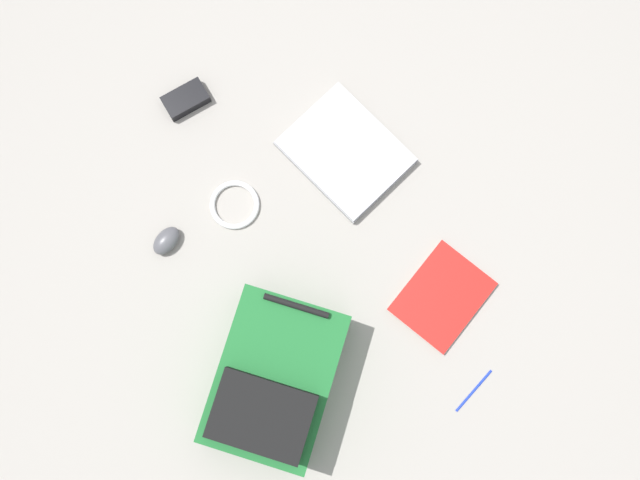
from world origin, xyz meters
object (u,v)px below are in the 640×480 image
(backpack, at_px, (275,380))
(pen_black, at_px, (474,391))
(computer_mouse, at_px, (166,241))
(power_brick, at_px, (186,99))
(book_blue, at_px, (442,297))
(cable_coil, at_px, (235,205))
(laptop, at_px, (346,152))

(backpack, relative_size, pen_black, 3.37)
(computer_mouse, height_order, power_brick, computer_mouse)
(book_blue, distance_m, pen_black, 0.27)
(book_blue, relative_size, pen_black, 1.81)
(computer_mouse, xyz_separation_m, cable_coil, (-0.06, -0.21, -0.01))
(cable_coil, bearing_deg, computer_mouse, 73.20)
(computer_mouse, bearing_deg, pen_black, -167.12)
(laptop, height_order, pen_black, laptop)
(backpack, relative_size, book_blue, 1.86)
(backpack, height_order, power_brick, backpack)
(computer_mouse, distance_m, cable_coil, 0.22)
(backpack, xyz_separation_m, laptop, (0.30, -0.60, -0.07))
(laptop, xyz_separation_m, power_brick, (0.45, 0.21, 0.00))
(backpack, height_order, pen_black, backpack)
(cable_coil, xyz_separation_m, pen_black, (-0.84, -0.09, -0.00))
(power_brick, bearing_deg, computer_mouse, 128.32)
(laptop, bearing_deg, backpack, 117.04)
(cable_coil, distance_m, power_brick, 0.35)
(backpack, distance_m, power_brick, 0.85)
(backpack, relative_size, laptop, 1.47)
(backpack, xyz_separation_m, power_brick, (0.75, -0.39, -0.07))
(book_blue, height_order, computer_mouse, computer_mouse)
(laptop, bearing_deg, power_brick, 25.01)
(cable_coil, relative_size, pen_black, 0.96)
(laptop, bearing_deg, computer_mouse, 70.97)
(backpack, height_order, laptop, backpack)
(computer_mouse, relative_size, power_brick, 0.71)
(book_blue, bearing_deg, power_brick, 5.69)
(cable_coil, height_order, pen_black, cable_coil)
(backpack, bearing_deg, pen_black, -139.63)
(laptop, bearing_deg, pen_black, 161.07)
(book_blue, height_order, pen_black, book_blue)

